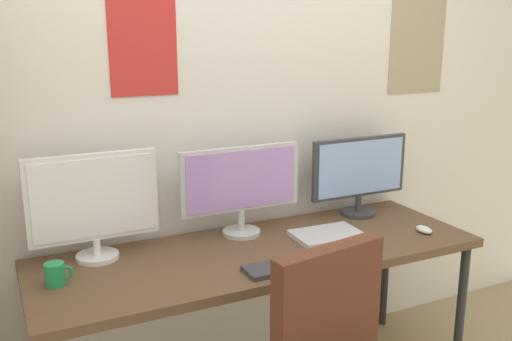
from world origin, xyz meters
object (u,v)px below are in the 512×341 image
object	(u,v)px
monitor_right	(359,172)
coffee_mug	(56,274)
monitor_left	(94,203)
desk	(261,260)
keyboard_main	(286,266)
monitor_center	(241,184)
laptop_closed	(327,235)
computer_mouse	(424,230)

from	to	relation	value
monitor_right	coffee_mug	xyz separation A→B (m)	(-1.54, -0.20, -0.19)
monitor_left	coffee_mug	bearing A→B (deg)	-134.11
coffee_mug	desk	bearing A→B (deg)	-0.96
monitor_left	coffee_mug	size ratio (longest dim) A/B	5.10
monitor_left	coffee_mug	distance (m)	0.34
desk	monitor_right	distance (m)	0.76
monitor_right	coffee_mug	distance (m)	1.57
keyboard_main	monitor_left	bearing A→B (deg)	146.77
monitor_center	laptop_closed	size ratio (longest dim) A/B	1.86
computer_mouse	coffee_mug	distance (m)	1.67
desk	monitor_right	bearing A→B (deg)	17.45
desk	keyboard_main	bearing A→B (deg)	-90.00
monitor_center	monitor_right	xyz separation A→B (m)	(0.68, -0.00, -0.01)
keyboard_main	computer_mouse	world-z (taller)	computer_mouse
coffee_mug	laptop_closed	bearing A→B (deg)	-0.98
keyboard_main	computer_mouse	xyz separation A→B (m)	(0.80, 0.08, 0.01)
monitor_center	coffee_mug	size ratio (longest dim) A/B	5.62
monitor_center	desk	bearing A→B (deg)	-90.00
desk	laptop_closed	xyz separation A→B (m)	(0.35, -0.01, 0.07)
computer_mouse	laptop_closed	world-z (taller)	computer_mouse
monitor_right	computer_mouse	distance (m)	0.44
keyboard_main	coffee_mug	world-z (taller)	coffee_mug
desk	coffee_mug	world-z (taller)	coffee_mug
keyboard_main	computer_mouse	bearing A→B (deg)	5.37
monitor_right	keyboard_main	size ratio (longest dim) A/B	1.59
monitor_left	coffee_mug	xyz separation A→B (m)	(-0.19, -0.20, -0.20)
desk	monitor_left	distance (m)	0.77
computer_mouse	monitor_center	bearing A→B (deg)	155.32
desk	monitor_left	bearing A→B (deg)	162.54
laptop_closed	monitor_left	bearing A→B (deg)	170.20
computer_mouse	coffee_mug	bearing A→B (deg)	174.19
monitor_left	laptop_closed	xyz separation A→B (m)	(1.02, -0.22, -0.24)
monitor_center	keyboard_main	world-z (taller)	monitor_center
monitor_center	keyboard_main	bearing A→B (deg)	-90.00
desk	computer_mouse	xyz separation A→B (m)	(0.80, -0.15, 0.07)
desk	coffee_mug	xyz separation A→B (m)	(-0.87, 0.01, 0.10)
monitor_right	computer_mouse	size ratio (longest dim) A/B	5.80
computer_mouse	laptop_closed	distance (m)	0.48
monitor_right	desk	bearing A→B (deg)	-162.55
monitor_left	keyboard_main	xyz separation A→B (m)	(0.68, -0.44, -0.24)
laptop_closed	monitor_right	bearing A→B (deg)	35.83
desk	monitor_right	world-z (taller)	monitor_right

